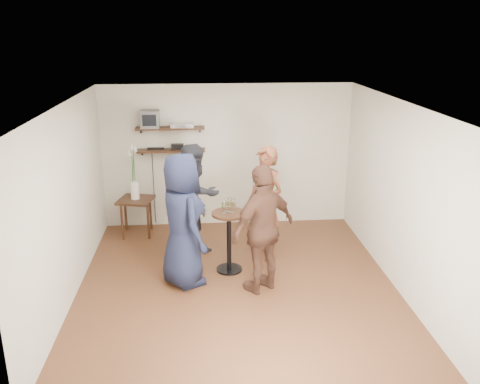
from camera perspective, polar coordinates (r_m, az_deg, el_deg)
name	(u,v)px	position (r m, az deg, el deg)	size (l,w,h in m)	color
room	(237,200)	(6.87, -0.35, -0.95)	(4.58, 5.08, 2.68)	#422215
shelf_upper	(170,128)	(9.03, -7.85, 7.11)	(1.20, 0.25, 0.04)	black
shelf_lower	(171,150)	(9.11, -7.75, 4.64)	(1.20, 0.25, 0.04)	black
crt_monitor	(150,119)	(9.03, -10.08, 8.08)	(0.32, 0.30, 0.30)	#59595B
dvd_deck	(182,125)	(9.01, -6.50, 7.45)	(0.40, 0.24, 0.06)	silver
radio	(177,147)	(9.09, -7.04, 5.08)	(0.22, 0.10, 0.10)	black
power_strip	(156,148)	(9.17, -9.43, 4.86)	(0.30, 0.05, 0.03)	black
side_table	(136,205)	(9.12, -11.62, -1.40)	(0.67, 0.67, 0.67)	black
vase_lilies	(134,181)	(8.98, -11.80, 1.22)	(0.20, 0.20, 1.03)	white
drinks_table	(229,234)	(7.60, -1.24, -4.68)	(0.51, 0.51, 0.94)	black
wine_glass_fl	(224,205)	(7.40, -1.80, -1.43)	(0.07, 0.07, 0.20)	silver
wine_glass_fr	(233,203)	(7.41, -0.79, -1.29)	(0.07, 0.07, 0.21)	silver
wine_glass_bl	(227,202)	(7.49, -1.51, -1.16)	(0.07, 0.07, 0.20)	silver
wine_glass_br	(230,202)	(7.44, -1.11, -1.16)	(0.07, 0.07, 0.22)	silver
person_plaid	(266,203)	(7.96, 2.88, -1.28)	(0.66, 0.43, 1.81)	#B81530
person_dark	(196,202)	(8.01, -4.96, -1.07)	(0.90, 0.70, 1.84)	black
person_navy	(182,220)	(7.15, -6.51, -3.19)	(0.94, 0.61, 1.92)	black
person_brown	(263,229)	(6.95, 2.63, -4.19)	(1.06, 0.44, 1.82)	#462A1E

